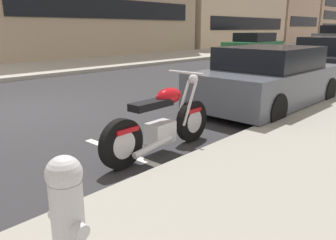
{
  "coord_description": "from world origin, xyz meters",
  "views": [
    {
      "loc": [
        -2.94,
        -7.14,
        1.75
      ],
      "look_at": [
        0.52,
        -3.97,
        0.47
      ],
      "focal_mm": 36.11,
      "sensor_mm": 36.0,
      "label": 1
    }
  ],
  "objects_px": {
    "parked_car_mid_block": "(269,79)",
    "parked_motorcycle": "(162,124)",
    "parked_car_at_intersection": "(331,60)",
    "fire_hydrant": "(67,211)",
    "car_opposite_curb": "(254,45)"
  },
  "relations": [
    {
      "from": "parked_car_at_intersection",
      "to": "car_opposite_curb",
      "type": "xyz_separation_m",
      "value": [
        7.29,
        7.01,
        0.03
      ]
    },
    {
      "from": "parked_motorcycle",
      "to": "fire_hydrant",
      "type": "bearing_deg",
      "value": -151.36
    },
    {
      "from": "parked_car_at_intersection",
      "to": "car_opposite_curb",
      "type": "height_order",
      "value": "same"
    },
    {
      "from": "parked_car_at_intersection",
      "to": "car_opposite_curb",
      "type": "distance_m",
      "value": 10.12
    },
    {
      "from": "parked_motorcycle",
      "to": "parked_car_mid_block",
      "type": "height_order",
      "value": "parked_car_mid_block"
    },
    {
      "from": "parked_car_mid_block",
      "to": "parked_car_at_intersection",
      "type": "bearing_deg",
      "value": 5.85
    },
    {
      "from": "parked_car_mid_block",
      "to": "car_opposite_curb",
      "type": "height_order",
      "value": "car_opposite_curb"
    },
    {
      "from": "car_opposite_curb",
      "to": "fire_hydrant",
      "type": "xyz_separation_m",
      "value": [
        -18.97,
        -9.05,
        -0.11
      ]
    },
    {
      "from": "parked_car_at_intersection",
      "to": "fire_hydrant",
      "type": "relative_size",
      "value": 5.28
    },
    {
      "from": "parked_motorcycle",
      "to": "parked_car_at_intersection",
      "type": "height_order",
      "value": "parked_car_at_intersection"
    },
    {
      "from": "parked_car_mid_block",
      "to": "parked_car_at_intersection",
      "type": "relative_size",
      "value": 0.92
    },
    {
      "from": "parked_motorcycle",
      "to": "fire_hydrant",
      "type": "height_order",
      "value": "parked_motorcycle"
    },
    {
      "from": "car_opposite_curb",
      "to": "parked_car_at_intersection",
      "type": "bearing_deg",
      "value": 43.88
    },
    {
      "from": "fire_hydrant",
      "to": "parked_car_mid_block",
      "type": "bearing_deg",
      "value": 14.58
    },
    {
      "from": "parked_car_mid_block",
      "to": "parked_motorcycle",
      "type": "bearing_deg",
      "value": -175.5
    }
  ]
}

